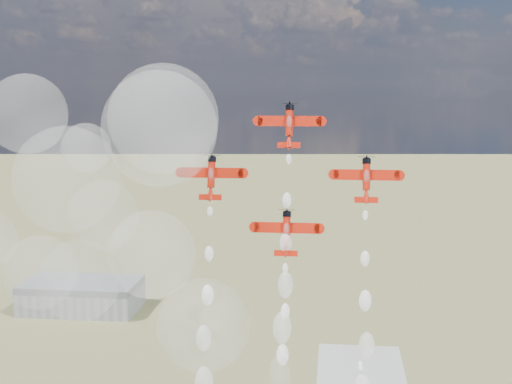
{
  "coord_description": "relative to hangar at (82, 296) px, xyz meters",
  "views": [
    {
      "loc": [
        -10.19,
        -112.05,
        98.98
      ],
      "look_at": [
        -24.85,
        19.51,
        78.68
      ],
      "focal_mm": 50.0,
      "sensor_mm": 36.0,
      "label": 1
    }
  ],
  "objects": [
    {
      "name": "hangar",
      "position": [
        0.0,
        0.0,
        0.0
      ],
      "size": [
        50.0,
        28.0,
        13.0
      ],
      "color": "gray",
      "rests_on": "ground"
    },
    {
      "name": "plane_lead",
      "position": [
        101.15,
        -157.57,
        84.66
      ],
      "size": [
        12.06,
        4.93,
        8.39
      ],
      "rotation": [
        1.27,
        0.0,
        0.0
      ],
      "color": "red",
      "rests_on": "ground"
    },
    {
      "name": "plane_left",
      "position": [
        86.64,
        -160.56,
        74.96
      ],
      "size": [
        12.06,
        4.93,
        8.39
      ],
      "rotation": [
        1.27,
        0.0,
        0.0
      ],
      "color": "red",
      "rests_on": "ground"
    },
    {
      "name": "plane_right",
      "position": [
        115.65,
        -160.56,
        74.96
      ],
      "size": [
        12.06,
        4.93,
        8.39
      ],
      "rotation": [
        1.27,
        0.0,
        0.0
      ],
      "color": "red",
      "rests_on": "ground"
    },
    {
      "name": "plane_slot",
      "position": [
        101.15,
        -163.56,
        65.26
      ],
      "size": [
        12.06,
        4.93,
        8.39
      ],
      "rotation": [
        1.27,
        0.0,
        0.0
      ],
      "color": "red",
      "rests_on": "ground"
    },
    {
      "name": "drifted_smoke_cloud",
      "position": [
        64.76,
        -158.66,
        69.93
      ],
      "size": [
        68.44,
        39.83,
        61.22
      ],
      "color": "white",
      "rests_on": "ground"
    }
  ]
}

